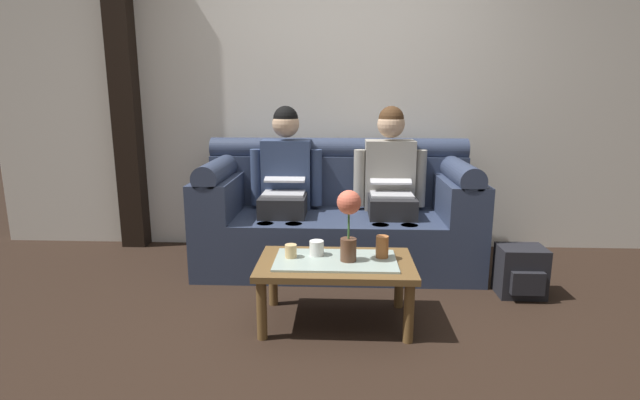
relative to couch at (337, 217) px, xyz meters
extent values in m
plane|color=black|center=(0.00, -1.17, -0.37)|extent=(14.00, 14.00, 0.00)
cube|color=silver|center=(0.00, 0.53, 1.08)|extent=(6.00, 0.12, 2.90)
cube|color=black|center=(-1.78, 0.41, 1.08)|extent=(0.20, 0.20, 2.90)
cube|color=#2D3851|center=(0.00, -0.07, -0.16)|extent=(2.07, 0.88, 0.42)
cube|color=#2D3851|center=(0.00, 0.26, 0.25)|extent=(2.07, 0.22, 0.40)
cylinder|color=#2D3851|center=(0.00, 0.26, 0.50)|extent=(2.07, 0.18, 0.18)
cube|color=#2D3851|center=(-0.89, -0.07, 0.19)|extent=(0.28, 0.88, 0.28)
cylinder|color=#2D3851|center=(-0.89, -0.07, 0.37)|extent=(0.18, 0.88, 0.18)
cube|color=#2D3851|center=(0.89, -0.07, 0.19)|extent=(0.28, 0.88, 0.28)
cylinder|color=#2D3851|center=(0.89, -0.07, 0.37)|extent=(0.18, 0.88, 0.18)
cube|color=#232326|center=(-0.40, -0.13, 0.12)|extent=(0.34, 0.40, 0.15)
cylinder|color=#232326|center=(-0.50, -0.39, -0.16)|extent=(0.12, 0.12, 0.42)
cylinder|color=#232326|center=(-0.30, -0.39, -0.16)|extent=(0.12, 0.12, 0.42)
cube|color=navy|center=(-0.40, 0.11, 0.32)|extent=(0.38, 0.22, 0.54)
cylinder|color=navy|center=(-0.64, 0.07, 0.30)|extent=(0.09, 0.09, 0.44)
cylinder|color=navy|center=(-0.17, 0.07, 0.30)|extent=(0.09, 0.09, 0.44)
sphere|color=tan|center=(-0.40, 0.09, 0.71)|extent=(0.21, 0.21, 0.21)
sphere|color=black|center=(-0.40, 0.09, 0.75)|extent=(0.19, 0.19, 0.19)
cube|color=silver|center=(-0.40, -0.11, 0.20)|extent=(0.31, 0.22, 0.02)
cube|color=silver|center=(-0.40, 0.03, 0.31)|extent=(0.31, 0.21, 0.07)
cube|color=black|center=(-0.40, 0.02, 0.31)|extent=(0.27, 0.18, 0.05)
cube|color=#232326|center=(0.40, -0.13, 0.12)|extent=(0.34, 0.40, 0.15)
cylinder|color=#232326|center=(0.30, -0.39, -0.16)|extent=(0.12, 0.12, 0.42)
cylinder|color=#232326|center=(0.50, -0.39, -0.16)|extent=(0.12, 0.12, 0.42)
cube|color=gray|center=(0.40, 0.11, 0.32)|extent=(0.38, 0.22, 0.54)
cylinder|color=gray|center=(0.17, 0.07, 0.30)|extent=(0.09, 0.09, 0.44)
cylinder|color=gray|center=(0.64, 0.07, 0.30)|extent=(0.09, 0.09, 0.44)
sphere|color=tan|center=(0.40, 0.09, 0.71)|extent=(0.21, 0.21, 0.21)
sphere|color=#472D19|center=(0.40, 0.09, 0.75)|extent=(0.19, 0.19, 0.19)
cube|color=silver|center=(0.40, -0.11, 0.20)|extent=(0.31, 0.22, 0.02)
cube|color=silver|center=(0.40, 0.04, 0.31)|extent=(0.31, 0.20, 0.09)
cube|color=black|center=(0.40, 0.03, 0.31)|extent=(0.27, 0.18, 0.07)
cube|color=brown|center=(0.00, -1.02, -0.02)|extent=(0.89, 0.54, 0.04)
cube|color=#9EB2A8|center=(0.00, -1.02, 0.00)|extent=(0.69, 0.38, 0.01)
cylinder|color=brown|center=(-0.39, -1.24, -0.21)|extent=(0.06, 0.06, 0.34)
cylinder|color=brown|center=(0.39, -1.24, -0.21)|extent=(0.06, 0.06, 0.34)
cylinder|color=brown|center=(-0.39, -0.80, -0.21)|extent=(0.06, 0.06, 0.34)
cylinder|color=brown|center=(0.39, -0.80, -0.21)|extent=(0.06, 0.06, 0.34)
cylinder|color=brown|center=(0.07, -1.04, 0.07)|extent=(0.09, 0.09, 0.13)
cylinder|color=#3D7538|center=(0.07, -1.04, 0.22)|extent=(0.01, 0.01, 0.16)
sphere|color=#E0664C|center=(0.07, -1.04, 0.35)|extent=(0.14, 0.14, 0.14)
cylinder|color=white|center=(-0.11, -0.95, 0.05)|extent=(0.08, 0.08, 0.09)
cylinder|color=#DBB77A|center=(-0.26, -1.00, 0.05)|extent=(0.07, 0.07, 0.08)
cylinder|color=#B26633|center=(0.27, -0.97, 0.07)|extent=(0.07, 0.07, 0.13)
cube|color=black|center=(1.22, -0.57, -0.21)|extent=(0.30, 0.23, 0.33)
cube|color=black|center=(1.22, -0.71, -0.24)|extent=(0.21, 0.05, 0.15)
camera|label=1|loc=(0.03, -3.62, 0.92)|focal=26.97mm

